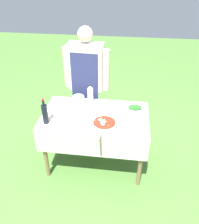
% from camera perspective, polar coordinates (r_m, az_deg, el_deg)
% --- Properties ---
extents(ground_plane, '(12.00, 12.00, 0.00)m').
position_cam_1_polar(ground_plane, '(3.27, -0.91, -11.87)').
color(ground_plane, '#517F38').
extents(prep_table, '(1.26, 0.74, 0.77)m').
position_cam_1_polar(prep_table, '(2.84, -1.03, -2.32)').
color(prep_table, beige).
rests_on(prep_table, ground).
extents(person_cook, '(0.61, 0.23, 1.64)m').
position_cam_1_polar(person_cook, '(3.19, -3.14, 8.16)').
color(person_cook, '#333D56').
rests_on(person_cook, ground).
extents(pizza_on_peel, '(0.34, 0.52, 0.05)m').
position_cam_1_polar(pizza_on_peel, '(2.60, 1.10, -2.86)').
color(pizza_on_peel, tan).
rests_on(pizza_on_peel, prep_table).
extents(oil_bottle, '(0.06, 0.06, 0.31)m').
position_cam_1_polar(oil_bottle, '(2.64, -12.99, -0.36)').
color(oil_bottle, black).
rests_on(oil_bottle, prep_table).
extents(water_bottle, '(0.07, 0.07, 0.26)m').
position_cam_1_polar(water_bottle, '(2.96, -2.23, 4.38)').
color(water_bottle, silver).
rests_on(water_bottle, prep_table).
extents(herb_container, '(0.20, 0.15, 0.04)m').
position_cam_1_polar(herb_container, '(2.90, 8.52, 1.07)').
color(herb_container, silver).
rests_on(herb_container, prep_table).
extents(mixing_tub, '(0.15, 0.15, 0.09)m').
position_cam_1_polar(mixing_tub, '(2.99, -5.08, 3.01)').
color(mixing_tub, silver).
rests_on(mixing_tub, prep_table).
extents(plate_stack, '(0.26, 0.26, 0.02)m').
position_cam_1_polar(plate_stack, '(2.88, -9.61, 0.45)').
color(plate_stack, white).
rests_on(plate_stack, prep_table).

